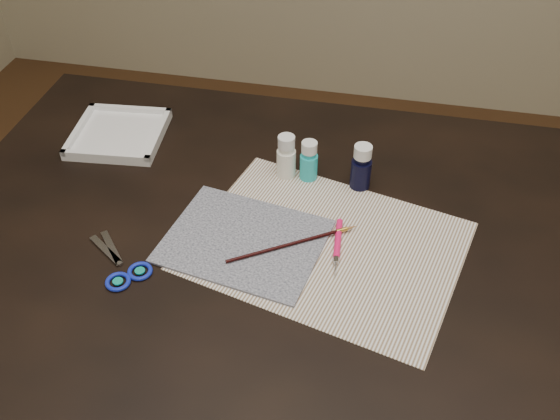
% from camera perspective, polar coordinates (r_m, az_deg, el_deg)
% --- Properties ---
extents(table, '(1.30, 0.90, 0.75)m').
position_cam_1_polar(table, '(1.42, -0.00, -12.88)').
color(table, black).
rests_on(table, ground).
extents(paper, '(0.54, 0.46, 0.00)m').
position_cam_1_polar(paper, '(1.11, 4.19, -3.27)').
color(paper, white).
rests_on(paper, table).
extents(canvas, '(0.31, 0.26, 0.00)m').
position_cam_1_polar(canvas, '(1.12, -3.30, -2.82)').
color(canvas, black).
rests_on(canvas, paper).
extents(paint_bottle_white, '(0.04, 0.04, 0.09)m').
position_cam_1_polar(paint_bottle_white, '(1.23, 0.58, 4.93)').
color(paint_bottle_white, white).
rests_on(paint_bottle_white, table).
extents(paint_bottle_cyan, '(0.04, 0.04, 0.09)m').
position_cam_1_polar(paint_bottle_cyan, '(1.23, 2.66, 4.53)').
color(paint_bottle_cyan, '#24C2CA').
rests_on(paint_bottle_cyan, table).
extents(paint_bottle_navy, '(0.04, 0.04, 0.10)m').
position_cam_1_polar(paint_bottle_navy, '(1.22, 7.45, 3.93)').
color(paint_bottle_navy, black).
rests_on(paint_bottle_navy, table).
extents(paintbrush, '(0.22, 0.14, 0.01)m').
position_cam_1_polar(paintbrush, '(1.10, 1.25, -3.05)').
color(paintbrush, black).
rests_on(paintbrush, canvas).
extents(craft_knife, '(0.02, 0.14, 0.01)m').
position_cam_1_polar(craft_knife, '(1.10, 5.25, -3.45)').
color(craft_knife, '#FF1564').
rests_on(craft_knife, paper).
extents(scissors, '(0.18, 0.17, 0.01)m').
position_cam_1_polar(scissors, '(1.12, -15.06, -4.43)').
color(scissors, silver).
rests_on(scissors, table).
extents(palette_tray, '(0.21, 0.21, 0.02)m').
position_cam_1_polar(palette_tray, '(1.41, -14.53, 6.79)').
color(palette_tray, white).
rests_on(palette_tray, table).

